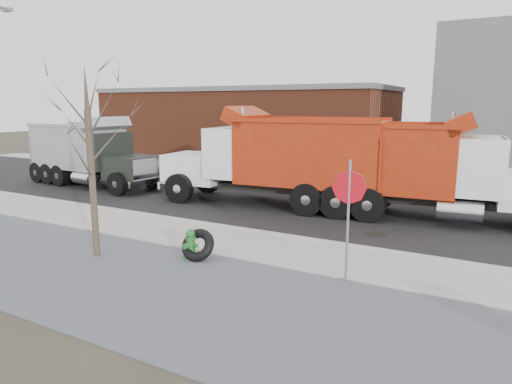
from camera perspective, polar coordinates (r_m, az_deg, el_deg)
The scene contains 14 objects.
ground at distance 13.49m, azimuth -1.53°, elevation -7.00°, with size 120.00×120.00×0.00m, color #383328.
gravel_verge at distance 10.81m, azimuth -11.23°, elevation -11.80°, with size 60.00×5.00×0.03m, color slate.
sidewalk at distance 13.68m, azimuth -1.00°, elevation -6.60°, with size 60.00×2.50×0.06m, color #9E9B93.
curb at distance 14.76m, azimuth 1.54°, elevation -5.18°, with size 60.00×0.15×0.11m, color #9E9B93.
road at distance 18.99m, azimuth 8.20°, elevation -1.78°, with size 60.00×9.40×0.02m, color black.
far_sidewalk at distance 24.30m, azimuth 13.04°, elevation 0.89°, with size 60.00×2.00×0.06m, color #9E9B93.
building_brick at distance 32.59m, azimuth -1.47°, elevation 8.30°, with size 20.20×8.20×5.30m.
bare_tree at distance 12.92m, azimuth -20.13°, elevation 6.47°, with size 3.20×3.20×5.20m.
fire_hydrant at distance 12.55m, azimuth -8.18°, elevation -6.64°, with size 0.48×0.47×0.85m.
truck_tire at distance 12.47m, azimuth -7.28°, elevation -6.61°, with size 1.01×0.84×0.91m.
stop_sign at distance 10.63m, azimuth 11.52°, elevation -1.08°, with size 0.78×0.20×2.92m.
dump_truck_red_a at distance 17.54m, azimuth 19.20°, elevation 3.13°, with size 9.71×3.41×3.85m.
dump_truck_red_b at distance 18.57m, azimuth 3.12°, elevation 4.39°, with size 9.72×3.53×4.01m.
dump_truck_grey at distance 24.86m, azimuth -20.11°, elevation 4.80°, with size 7.82×3.03×3.49m.
Camera 1 is at (6.55, -11.03, 4.15)m, focal length 32.00 mm.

